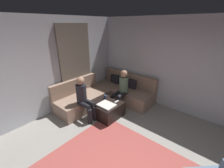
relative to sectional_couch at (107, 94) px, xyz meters
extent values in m
cube|color=silver|center=(2.08, 1.06, 1.07)|extent=(6.00, 0.12, 2.70)
cube|color=silver|center=(-0.86, -1.88, 1.07)|extent=(0.12, 6.00, 2.70)
cube|color=#726659|center=(-0.76, -0.58, 0.97)|extent=(0.06, 1.10, 2.50)
cube|color=#9E7F6B|center=(0.30, 0.53, -0.07)|extent=(2.10, 0.85, 0.42)
cube|color=#9E7F6B|center=(0.30, 0.88, 0.36)|extent=(2.10, 0.14, 0.45)
cube|color=#9E7F6B|center=(-0.32, -0.75, -0.07)|extent=(0.85, 1.70, 0.42)
cube|color=#9E7F6B|center=(-0.68, -0.75, 0.36)|extent=(0.14, 1.70, 0.45)
cube|color=#26262D|center=(-0.20, 0.70, 0.26)|extent=(0.36, 0.12, 0.36)
cube|color=#26262D|center=(0.50, 0.70, 0.26)|extent=(0.36, 0.12, 0.36)
cube|color=black|center=(0.56, -0.61, -0.07)|extent=(0.76, 0.76, 0.42)
cube|color=white|center=(0.66, -0.73, 0.16)|extent=(0.44, 0.36, 0.04)
cylinder|color=#334C72|center=(0.34, -0.43, 0.19)|extent=(0.08, 0.08, 0.10)
cube|color=white|center=(0.74, -0.39, 0.15)|extent=(0.05, 0.15, 0.02)
cylinder|color=black|center=(0.67, -0.25, -0.07)|extent=(0.12, 0.12, 0.42)
cylinder|color=black|center=(0.49, -0.25, -0.07)|extent=(0.12, 0.12, 0.42)
cylinder|color=black|center=(0.67, -0.05, 0.20)|extent=(0.12, 0.40, 0.12)
cylinder|color=black|center=(0.49, -0.05, 0.20)|extent=(0.12, 0.40, 0.12)
cylinder|color=#597259|center=(0.58, 0.15, 0.45)|extent=(0.28, 0.28, 0.50)
sphere|color=tan|center=(0.58, 0.15, 0.81)|extent=(0.22, 0.22, 0.22)
cylinder|color=black|center=(0.45, -0.98, -0.07)|extent=(0.12, 0.12, 0.42)
cylinder|color=black|center=(0.45, -1.16, -0.07)|extent=(0.12, 0.12, 0.42)
cylinder|color=black|center=(0.25, -0.98, 0.20)|extent=(0.40, 0.12, 0.12)
cylinder|color=black|center=(0.25, -1.16, 0.20)|extent=(0.40, 0.12, 0.12)
cylinder|color=#26262D|center=(0.05, -1.07, 0.45)|extent=(0.28, 0.28, 0.50)
sphere|color=tan|center=(0.05, -1.07, 0.81)|extent=(0.22, 0.22, 0.22)
camera|label=1|loc=(3.02, -3.26, 2.22)|focal=23.55mm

